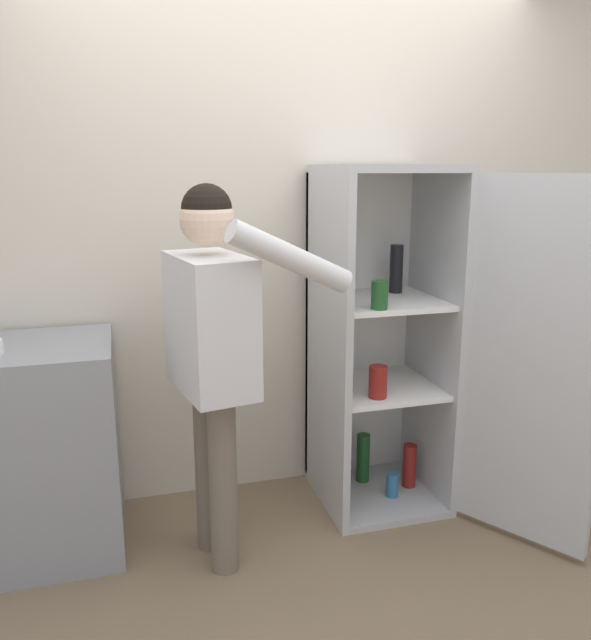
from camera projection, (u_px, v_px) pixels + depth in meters
name	position (u px, v px, depth m)	size (l,w,h in m)	color
ground_plane	(348.00, 588.00, 2.49)	(12.00, 12.00, 0.00)	#7A664C
wall_back	(284.00, 242.00, 3.11)	(7.00, 0.06, 2.55)	beige
refrigerator	(408.00, 346.00, 2.96)	(0.93, 1.08, 1.65)	#B7BABC
person	(213.00, 335.00, 2.47)	(0.69, 0.59, 1.58)	#726656
counter	(34.00, 450.00, 2.66)	(0.70, 0.59, 0.93)	gray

